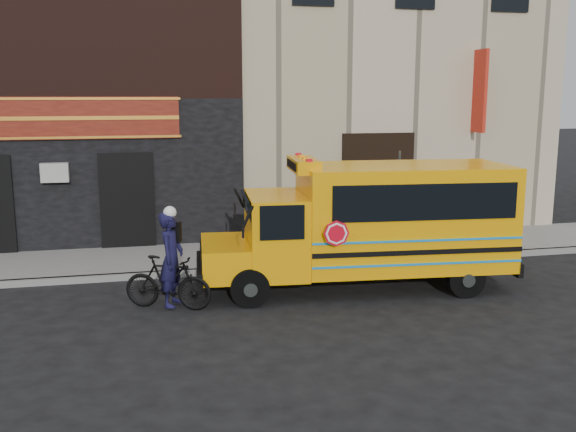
% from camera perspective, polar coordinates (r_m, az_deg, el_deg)
% --- Properties ---
extents(ground, '(120.00, 120.00, 0.00)m').
position_cam_1_polar(ground, '(13.30, -0.22, -7.90)').
color(ground, black).
rests_on(ground, ground).
extents(curb, '(40.00, 0.20, 0.15)m').
position_cam_1_polar(curb, '(15.71, -2.28, -4.68)').
color(curb, gray).
rests_on(curb, ground).
extents(sidewalk, '(40.00, 3.00, 0.15)m').
position_cam_1_polar(sidewalk, '(17.14, -3.20, -3.38)').
color(sidewalk, slate).
rests_on(sidewalk, ground).
extents(building, '(20.00, 10.70, 12.00)m').
position_cam_1_polar(building, '(22.99, -6.22, 15.36)').
color(building, '#BDAC8D').
rests_on(building, sidewalk).
extents(school_bus, '(7.05, 2.69, 2.92)m').
position_cam_1_polar(school_bus, '(14.23, 7.64, -0.47)').
color(school_bus, black).
rests_on(school_bus, ground).
extents(sign_pole, '(0.09, 0.25, 2.89)m').
position_cam_1_polar(sign_pole, '(16.28, 9.80, 1.21)').
color(sign_pole, '#363D39').
rests_on(sign_pole, ground).
extents(bicycle, '(1.87, 1.22, 1.09)m').
position_cam_1_polar(bicycle, '(13.14, -10.63, -5.83)').
color(bicycle, black).
rests_on(bicycle, ground).
extents(cyclist, '(0.69, 0.82, 1.93)m').
position_cam_1_polar(cyclist, '(13.09, -10.31, -3.98)').
color(cyclist, black).
rests_on(cyclist, ground).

